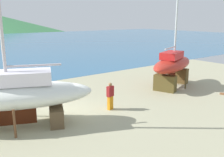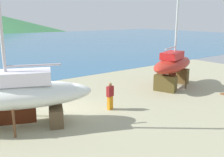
{
  "view_description": "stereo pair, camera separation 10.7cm",
  "coord_description": "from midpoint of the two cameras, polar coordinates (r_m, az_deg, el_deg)",
  "views": [
    {
      "loc": [
        -6.37,
        -13.08,
        5.46
      ],
      "look_at": [
        3.39,
        -0.18,
        1.6
      ],
      "focal_mm": 41.04,
      "sensor_mm": 36.0,
      "label": 1
    },
    {
      "loc": [
        -6.29,
        -13.15,
        5.46
      ],
      "look_at": [
        3.39,
        -0.18,
        1.6
      ],
      "focal_mm": 41.04,
      "sensor_mm": 36.0,
      "label": 2
    }
  ],
  "objects": [
    {
      "name": "sailboat_large_starboard",
      "position": [
        20.92,
        13.18,
        2.84
      ],
      "size": [
        6.49,
        4.11,
        9.88
      ],
      "rotation": [
        0.0,
        0.0,
        0.36
      ],
      "color": "brown",
      "rests_on": "ground"
    },
    {
      "name": "sailboat_mid_port",
      "position": [
        13.77,
        -20.68,
        -3.4
      ],
      "size": [
        8.07,
        5.32,
        13.17
      ],
      "rotation": [
        0.0,
        0.0,
        2.74
      ],
      "color": "brown",
      "rests_on": "ground"
    },
    {
      "name": "worker",
      "position": [
        15.44,
        -0.59,
        -3.85
      ],
      "size": [
        0.48,
        0.34,
        1.68
      ],
      "rotation": [
        0.0,
        0.0,
        1.81
      ],
      "color": "orange",
      "rests_on": "ground"
    },
    {
      "name": "ground_plane",
      "position": [
        12.48,
        -2.58,
        -12.53
      ],
      "size": [
        45.39,
        45.39,
        0.0
      ],
      "primitive_type": "plane",
      "color": "tan"
    }
  ]
}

